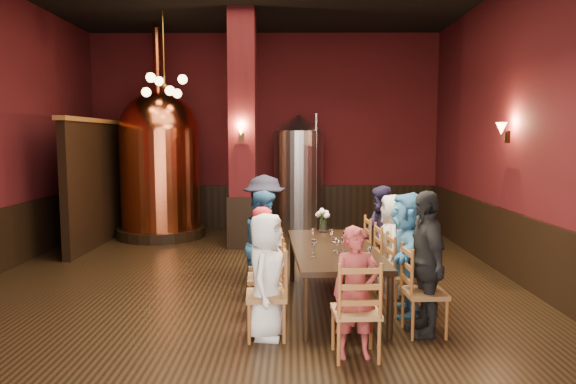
{
  "coord_description": "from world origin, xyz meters",
  "views": [
    {
      "loc": [
        0.64,
        -7.02,
        2.11
      ],
      "look_at": [
        0.58,
        0.2,
        1.35
      ],
      "focal_mm": 32.0,
      "sensor_mm": 36.0,
      "label": 1
    }
  ],
  "objects_px": {
    "dining_table": "(333,252)",
    "person_0": "(266,276)",
    "person_1": "(265,262)",
    "person_2": "(265,245)",
    "steel_vessel": "(299,174)",
    "copper_kettle": "(160,162)",
    "rose_vase": "(323,217)"
  },
  "relations": [
    {
      "from": "dining_table",
      "to": "person_0",
      "type": "bearing_deg",
      "value": -130.36
    },
    {
      "from": "dining_table",
      "to": "person_0",
      "type": "height_order",
      "value": "person_0"
    },
    {
      "from": "person_1",
      "to": "person_2",
      "type": "height_order",
      "value": "person_2"
    },
    {
      "from": "person_1",
      "to": "steel_vessel",
      "type": "xyz_separation_m",
      "value": [
        0.46,
        5.36,
        0.66
      ]
    },
    {
      "from": "person_0",
      "to": "person_2",
      "type": "relative_size",
      "value": 0.93
    },
    {
      "from": "person_0",
      "to": "person_1",
      "type": "distance_m",
      "value": 0.67
    },
    {
      "from": "person_1",
      "to": "person_0",
      "type": "bearing_deg",
      "value": -178.51
    },
    {
      "from": "dining_table",
      "to": "copper_kettle",
      "type": "relative_size",
      "value": 0.56
    },
    {
      "from": "person_1",
      "to": "rose_vase",
      "type": "xyz_separation_m",
      "value": [
        0.76,
        1.38,
        0.33
      ]
    },
    {
      "from": "person_0",
      "to": "copper_kettle",
      "type": "height_order",
      "value": "copper_kettle"
    },
    {
      "from": "copper_kettle",
      "to": "rose_vase",
      "type": "relative_size",
      "value": 12.43
    },
    {
      "from": "steel_vessel",
      "to": "rose_vase",
      "type": "bearing_deg",
      "value": -85.71
    },
    {
      "from": "steel_vessel",
      "to": "rose_vase",
      "type": "distance_m",
      "value": 4.0
    },
    {
      "from": "dining_table",
      "to": "person_2",
      "type": "xyz_separation_m",
      "value": [
        -0.87,
        0.28,
        0.03
      ]
    },
    {
      "from": "person_1",
      "to": "dining_table",
      "type": "bearing_deg",
      "value": -67.29
    },
    {
      "from": "rose_vase",
      "to": "steel_vessel",
      "type": "bearing_deg",
      "value": 94.29
    },
    {
      "from": "dining_table",
      "to": "person_0",
      "type": "relative_size",
      "value": 1.85
    },
    {
      "from": "person_2",
      "to": "copper_kettle",
      "type": "bearing_deg",
      "value": 34.18
    },
    {
      "from": "dining_table",
      "to": "person_1",
      "type": "distance_m",
      "value": 0.91
    },
    {
      "from": "steel_vessel",
      "to": "person_1",
      "type": "bearing_deg",
      "value": -94.93
    },
    {
      "from": "copper_kettle",
      "to": "rose_vase",
      "type": "bearing_deg",
      "value": -47.28
    },
    {
      "from": "person_1",
      "to": "rose_vase",
      "type": "height_order",
      "value": "person_1"
    },
    {
      "from": "rose_vase",
      "to": "person_1",
      "type": "bearing_deg",
      "value": -118.87
    },
    {
      "from": "person_0",
      "to": "person_1",
      "type": "height_order",
      "value": "person_0"
    },
    {
      "from": "person_1",
      "to": "person_2",
      "type": "relative_size",
      "value": 0.91
    },
    {
      "from": "person_0",
      "to": "person_1",
      "type": "relative_size",
      "value": 1.02
    },
    {
      "from": "person_1",
      "to": "copper_kettle",
      "type": "bearing_deg",
      "value": 24.81
    },
    {
      "from": "copper_kettle",
      "to": "person_0",
      "type": "bearing_deg",
      "value": -65.59
    },
    {
      "from": "copper_kettle",
      "to": "steel_vessel",
      "type": "xyz_separation_m",
      "value": [
        2.94,
        0.46,
        -0.28
      ]
    },
    {
      "from": "person_0",
      "to": "rose_vase",
      "type": "bearing_deg",
      "value": -7.23
    },
    {
      "from": "person_2",
      "to": "steel_vessel",
      "type": "height_order",
      "value": "steel_vessel"
    },
    {
      "from": "person_0",
      "to": "person_2",
      "type": "distance_m",
      "value": 1.33
    }
  ]
}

